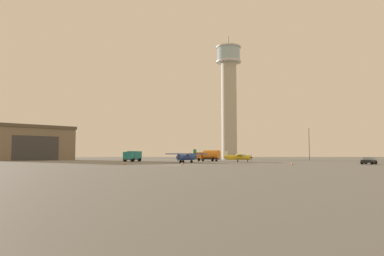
{
  "coord_description": "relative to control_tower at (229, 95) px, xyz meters",
  "views": [
    {
      "loc": [
        2.57,
        -64.68,
        1.9
      ],
      "look_at": [
        3.52,
        33.7,
        9.13
      ],
      "focal_mm": 33.65,
      "sensor_mm": 36.0,
      "label": 1
    }
  ],
  "objects": [
    {
      "name": "car_black",
      "position": [
        19.5,
        -62.98,
        -23.21
      ],
      "size": [
        4.08,
        4.34,
        1.37
      ],
      "rotation": [
        0.0,
        0.0,
        4.01
      ],
      "color": "black",
      "rests_on": "ground_plane"
    },
    {
      "name": "truck_fuel_tanker_orange",
      "position": [
        -9.43,
        -33.06,
        -22.28
      ],
      "size": [
        6.8,
        5.55,
        3.04
      ],
      "rotation": [
        0.0,
        0.0,
        2.57
      ],
      "color": "#38383D",
      "rests_on": "ground_plane"
    },
    {
      "name": "traffic_cone_near_left",
      "position": [
        4.05,
        -65.67,
        -23.66
      ],
      "size": [
        0.36,
        0.36,
        0.59
      ],
      "color": "black",
      "rests_on": "ground_plane"
    },
    {
      "name": "airplane_yellow",
      "position": [
        -2.78,
        -43.24,
        -22.65
      ],
      "size": [
        7.41,
        9.44,
        2.78
      ],
      "rotation": [
        0.0,
        0.0,
        6.19
      ],
      "color": "gold",
      "rests_on": "ground_plane"
    },
    {
      "name": "traffic_cone_near_right",
      "position": [
        -16.05,
        -66.35,
        -23.66
      ],
      "size": [
        0.36,
        0.36,
        0.59
      ],
      "color": "black",
      "rests_on": "ground_plane"
    },
    {
      "name": "control_tower",
      "position": [
        0.0,
        0.0,
        0.0
      ],
      "size": [
        9.18,
        9.18,
        46.05
      ],
      "color": "#B2AD9E",
      "rests_on": "ground_plane"
    },
    {
      "name": "traffic_cone_mid_apron",
      "position": [
        -26.65,
        -65.01,
        -23.68
      ],
      "size": [
        0.36,
        0.36,
        0.54
      ],
      "color": "black",
      "rests_on": "ground_plane"
    },
    {
      "name": "hangar",
      "position": [
        -69.83,
        -11.07,
        -18.33
      ],
      "size": [
        34.45,
        34.26,
        11.21
      ],
      "rotation": [
        0.0,
        0.0,
        -0.82
      ],
      "color": "#7A6B56",
      "rests_on": "ground_plane"
    },
    {
      "name": "ground_plane",
      "position": [
        -17.51,
        -66.78,
        -23.95
      ],
      "size": [
        400.0,
        400.0,
        0.0
      ],
      "primitive_type": "plane",
      "color": "slate"
    },
    {
      "name": "light_post_east",
      "position": [
        20.81,
        -25.33,
        -18.12
      ],
      "size": [
        0.44,
        0.44,
        9.95
      ],
      "color": "#38383D",
      "rests_on": "ground_plane"
    },
    {
      "name": "truck_box_teal",
      "position": [
        -29.57,
        -36.77,
        -22.38
      ],
      "size": [
        4.22,
        7.32,
        2.72
      ],
      "rotation": [
        0.0,
        0.0,
        4.46
      ],
      "color": "#38383D",
      "rests_on": "ground_plane"
    },
    {
      "name": "airplane_blue",
      "position": [
        -15.29,
        -50.22,
        -22.52
      ],
      "size": [
        9.53,
        7.87,
        3.07
      ],
      "rotation": [
        0.0,
        0.0,
        4.14
      ],
      "color": "#2847A8",
      "rests_on": "ground_plane"
    }
  ]
}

